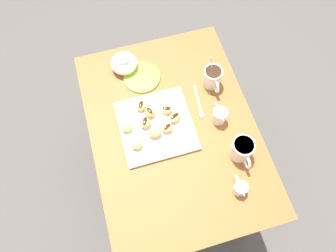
{
  "coord_description": "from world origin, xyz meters",
  "views": [
    {
      "loc": [
        0.48,
        -0.16,
        1.91
      ],
      "look_at": [
        -0.01,
        -0.02,
        0.73
      ],
      "focal_mm": 32.56,
      "sensor_mm": 36.0,
      "label": 1
    }
  ],
  "objects_px": {
    "ice_cream_bowl": "(124,63)",
    "beignet_3": "(137,145)",
    "chocolate_sauce_pitcher": "(240,188)",
    "coffee_mug_cream_left": "(212,77)",
    "beignet_7": "(174,117)",
    "beignet_8": "(167,128)",
    "beignet_2": "(141,106)",
    "beignet_0": "(155,133)",
    "beignet_1": "(150,112)",
    "beignet_6": "(167,110)",
    "cream_pitcher_white": "(219,115)",
    "beignet_5": "(127,127)",
    "coffee_mug_cream_right": "(242,149)",
    "dining_table": "(173,141)",
    "pastry_plate_square": "(156,126)",
    "saucer_lime_left": "(142,77)",
    "beignet_4": "(145,123)"
  },
  "relations": [
    {
      "from": "ice_cream_bowl",
      "to": "beignet_3",
      "type": "distance_m",
      "value": 0.4
    },
    {
      "from": "chocolate_sauce_pitcher",
      "to": "coffee_mug_cream_left",
      "type": "bearing_deg",
      "value": 173.37
    },
    {
      "from": "beignet_7",
      "to": "beignet_8",
      "type": "relative_size",
      "value": 1.09
    },
    {
      "from": "beignet_2",
      "to": "beignet_0",
      "type": "bearing_deg",
      "value": 9.39
    },
    {
      "from": "beignet_3",
      "to": "beignet_7",
      "type": "distance_m",
      "value": 0.2
    },
    {
      "from": "chocolate_sauce_pitcher",
      "to": "beignet_1",
      "type": "xyz_separation_m",
      "value": [
        -0.41,
        -0.25,
        0.0
      ]
    },
    {
      "from": "beignet_6",
      "to": "beignet_7",
      "type": "bearing_deg",
      "value": 26.11
    },
    {
      "from": "beignet_0",
      "to": "beignet_6",
      "type": "xyz_separation_m",
      "value": [
        -0.09,
        0.08,
        -0.0
      ]
    },
    {
      "from": "cream_pitcher_white",
      "to": "beignet_5",
      "type": "distance_m",
      "value": 0.39
    },
    {
      "from": "coffee_mug_cream_right",
      "to": "beignet_7",
      "type": "xyz_separation_m",
      "value": [
        -0.22,
        -0.21,
        -0.02
      ]
    },
    {
      "from": "dining_table",
      "to": "ice_cream_bowl",
      "type": "bearing_deg",
      "value": -160.44
    },
    {
      "from": "beignet_2",
      "to": "beignet_5",
      "type": "relative_size",
      "value": 1.0
    },
    {
      "from": "ice_cream_bowl",
      "to": "cream_pitcher_white",
      "type": "bearing_deg",
      "value": 41.64
    },
    {
      "from": "coffee_mug_cream_left",
      "to": "beignet_0",
      "type": "distance_m",
      "value": 0.36
    },
    {
      "from": "dining_table",
      "to": "beignet_6",
      "type": "distance_m",
      "value": 0.19
    },
    {
      "from": "pastry_plate_square",
      "to": "dining_table",
      "type": "bearing_deg",
      "value": 63.61
    },
    {
      "from": "coffee_mug_cream_left",
      "to": "beignet_7",
      "type": "bearing_deg",
      "value": -57.97
    },
    {
      "from": "ice_cream_bowl",
      "to": "saucer_lime_left",
      "type": "relative_size",
      "value": 0.74
    },
    {
      "from": "coffee_mug_cream_left",
      "to": "cream_pitcher_white",
      "type": "relative_size",
      "value": 1.36
    },
    {
      "from": "saucer_lime_left",
      "to": "beignet_6",
      "type": "height_order",
      "value": "beignet_6"
    },
    {
      "from": "saucer_lime_left",
      "to": "beignet_8",
      "type": "relative_size",
      "value": 3.39
    },
    {
      "from": "ice_cream_bowl",
      "to": "beignet_2",
      "type": "height_order",
      "value": "ice_cream_bowl"
    },
    {
      "from": "cream_pitcher_white",
      "to": "beignet_1",
      "type": "bearing_deg",
      "value": -108.89
    },
    {
      "from": "beignet_2",
      "to": "beignet_7",
      "type": "bearing_deg",
      "value": 53.14
    },
    {
      "from": "cream_pitcher_white",
      "to": "beignet_5",
      "type": "xyz_separation_m",
      "value": [
        -0.06,
        -0.39,
        -0.01
      ]
    },
    {
      "from": "ice_cream_bowl",
      "to": "beignet_4",
      "type": "bearing_deg",
      "value": 3.51
    },
    {
      "from": "beignet_6",
      "to": "beignet_8",
      "type": "relative_size",
      "value": 0.94
    },
    {
      "from": "ice_cream_bowl",
      "to": "beignet_1",
      "type": "height_order",
      "value": "ice_cream_bowl"
    },
    {
      "from": "beignet_6",
      "to": "beignet_8",
      "type": "bearing_deg",
      "value": -13.83
    },
    {
      "from": "coffee_mug_cream_right",
      "to": "beignet_6",
      "type": "height_order",
      "value": "coffee_mug_cream_right"
    },
    {
      "from": "beignet_2",
      "to": "beignet_5",
      "type": "distance_m",
      "value": 0.12
    },
    {
      "from": "dining_table",
      "to": "beignet_5",
      "type": "height_order",
      "value": "beignet_5"
    },
    {
      "from": "beignet_6",
      "to": "beignet_7",
      "type": "height_order",
      "value": "beignet_7"
    },
    {
      "from": "saucer_lime_left",
      "to": "beignet_1",
      "type": "height_order",
      "value": "beignet_1"
    },
    {
      "from": "pastry_plate_square",
      "to": "coffee_mug_cream_right",
      "type": "xyz_separation_m",
      "value": [
        0.21,
        0.3,
        0.05
      ]
    },
    {
      "from": "beignet_4",
      "to": "beignet_5",
      "type": "xyz_separation_m",
      "value": [
        -0.0,
        -0.08,
        -0.0
      ]
    },
    {
      "from": "coffee_mug_cream_right",
      "to": "cream_pitcher_white",
      "type": "distance_m",
      "value": 0.17
    },
    {
      "from": "beignet_0",
      "to": "beignet_7",
      "type": "xyz_separation_m",
      "value": [
        -0.05,
        0.1,
        -0.0
      ]
    },
    {
      "from": "coffee_mug_cream_right",
      "to": "beignet_5",
      "type": "bearing_deg",
      "value": -118.58
    },
    {
      "from": "beignet_2",
      "to": "beignet_4",
      "type": "height_order",
      "value": "beignet_4"
    },
    {
      "from": "beignet_5",
      "to": "beignet_6",
      "type": "height_order",
      "value": "beignet_5"
    },
    {
      "from": "coffee_mug_cream_left",
      "to": "beignet_2",
      "type": "height_order",
      "value": "coffee_mug_cream_left"
    },
    {
      "from": "beignet_1",
      "to": "beignet_3",
      "type": "xyz_separation_m",
      "value": [
        0.13,
        -0.09,
        -0.0
      ]
    },
    {
      "from": "pastry_plate_square",
      "to": "chocolate_sauce_pitcher",
      "type": "bearing_deg",
      "value": 34.36
    },
    {
      "from": "dining_table",
      "to": "pastry_plate_square",
      "type": "height_order",
      "value": "pastry_plate_square"
    },
    {
      "from": "cream_pitcher_white",
      "to": "beignet_2",
      "type": "xyz_separation_m",
      "value": [
        -0.14,
        -0.31,
        -0.01
      ]
    },
    {
      "from": "chocolate_sauce_pitcher",
      "to": "beignet_0",
      "type": "relative_size",
      "value": 1.72
    },
    {
      "from": "coffee_mug_cream_left",
      "to": "coffee_mug_cream_right",
      "type": "relative_size",
      "value": 1.08
    },
    {
      "from": "beignet_8",
      "to": "coffee_mug_cream_right",
      "type": "bearing_deg",
      "value": 55.48
    },
    {
      "from": "chocolate_sauce_pitcher",
      "to": "beignet_5",
      "type": "distance_m",
      "value": 0.52
    }
  ]
}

